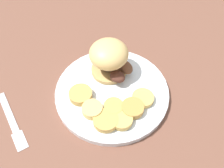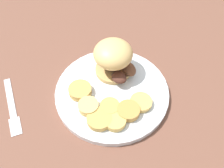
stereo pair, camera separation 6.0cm
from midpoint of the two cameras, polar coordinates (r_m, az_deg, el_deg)
name	(u,v)px [view 2 (the right image)]	position (r m, az deg, el deg)	size (l,w,h in m)	color
ground_plane	(112,94)	(0.63, 2.71, -2.46)	(4.00, 4.00, 0.00)	brown
dinner_plate	(112,92)	(0.62, 2.74, -1.97)	(0.27, 0.27, 0.02)	white
sandwich	(114,58)	(0.62, 3.20, 5.50)	(0.11, 0.13, 0.09)	tan
potato_round_0	(141,102)	(0.60, 9.17, -4.15)	(0.05, 0.05, 0.01)	tan
potato_round_1	(88,106)	(0.58, -2.24, -5.06)	(0.05, 0.05, 0.02)	#DBB766
potato_round_2	(116,121)	(0.57, 3.96, -8.21)	(0.05, 0.05, 0.01)	tan
potato_round_3	(80,89)	(0.61, -4.20, -1.28)	(0.05, 0.05, 0.02)	tan
potato_round_4	(128,111)	(0.58, 6.56, -6.02)	(0.05, 0.05, 0.02)	#BC8942
potato_round_5	(99,119)	(0.57, 0.25, -7.84)	(0.06, 0.06, 0.01)	tan
potato_round_6	(110,107)	(0.58, 2.47, -5.19)	(0.04, 0.04, 0.01)	tan
fork	(12,106)	(0.64, -18.59, -4.75)	(0.07, 0.16, 0.00)	silver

